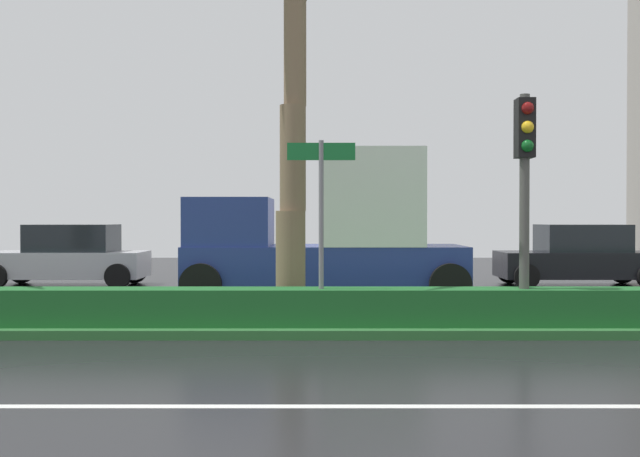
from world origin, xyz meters
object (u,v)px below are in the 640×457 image
object	(u,v)px
car_in_traffic_second	(73,256)
traffic_signal_median_right	(529,166)
street_name_sign	(325,207)
box_truck_lead	(332,233)
car_in_traffic_third	(582,257)

from	to	relation	value
car_in_traffic_second	traffic_signal_median_right	bearing A→B (deg)	139.91
street_name_sign	car_in_traffic_second	xyz separation A→B (m)	(-7.04, 8.71, -1.25)
street_name_sign	box_truck_lead	size ratio (longest dim) A/B	0.47
car_in_traffic_second	box_truck_lead	world-z (taller)	box_truck_lead
street_name_sign	car_in_traffic_third	xyz separation A→B (m)	(7.20, 8.66, -1.25)
car_in_traffic_second	box_truck_lead	size ratio (longest dim) A/B	0.67
box_truck_lead	car_in_traffic_third	xyz separation A→B (m)	(7.02, 3.45, -0.72)
street_name_sign	car_in_traffic_third	world-z (taller)	street_name_sign
car_in_traffic_second	box_truck_lead	bearing A→B (deg)	154.13
car_in_traffic_third	traffic_signal_median_right	bearing A→B (deg)	65.70
traffic_signal_median_right	car_in_traffic_third	size ratio (longest dim) A/B	0.87
car_in_traffic_second	box_truck_lead	xyz separation A→B (m)	(7.22, -3.50, 0.72)
box_truck_lead	street_name_sign	bearing A→B (deg)	88.08
traffic_signal_median_right	car_in_traffic_third	bearing A→B (deg)	65.70
traffic_signal_median_right	street_name_sign	world-z (taller)	traffic_signal_median_right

